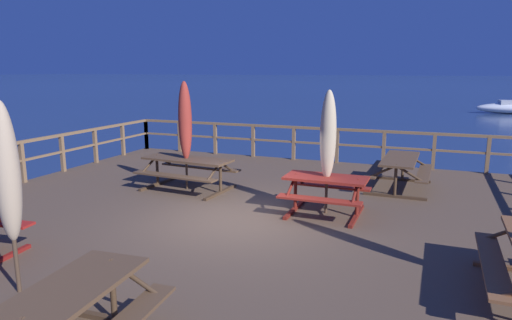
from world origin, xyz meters
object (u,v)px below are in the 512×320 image
Objects in this scene: picnic_table_mid_centre at (400,166)px; picnic_table_back_left at (74,305)px; patio_umbrella_tall_back_right at (328,136)px; patio_umbrella_short_back at (185,121)px; patio_umbrella_tall_mid_right at (7,173)px; picnic_table_front_left at (188,166)px; picnic_table_mid_right at (326,187)px.

picnic_table_mid_centre is 1.25× the size of picnic_table_back_left.
picnic_table_mid_centre is at bearing 63.83° from patio_umbrella_tall_back_right.
patio_umbrella_short_back reaches higher than picnic_table_back_left.
patio_umbrella_tall_mid_right is at bearing -122.46° from patio_umbrella_tall_back_right.
patio_umbrella_tall_back_right reaches higher than picnic_table_front_left.
patio_umbrella_short_back is at bearing 110.02° from picnic_table_back_left.
picnic_table_mid_right is 0.63× the size of patio_umbrella_short_back.
picnic_table_back_left is 2.12m from patio_umbrella_tall_mid_right.
patio_umbrella_tall_mid_right is at bearing -120.36° from picnic_table_mid_centre.
patio_umbrella_tall_mid_right is 0.97× the size of patio_umbrella_short_back.
picnic_table_front_left is at bearing 95.61° from patio_umbrella_tall_mid_right.
patio_umbrella_short_back is (-0.03, 0.01, 1.09)m from picnic_table_front_left.
picnic_table_mid_right and picnic_table_mid_centre have the same top height.
patio_umbrella_tall_mid_right is (-3.01, -4.73, 0.01)m from patio_umbrella_tall_back_right.
picnic_table_back_left is (-2.58, -8.04, -0.01)m from picnic_table_mid_centre.
patio_umbrella_short_back is (-0.56, 5.36, 0.06)m from patio_umbrella_tall_mid_right.
picnic_table_mid_right is 0.71× the size of picnic_table_front_left.
patio_umbrella_short_back reaches higher than patio_umbrella_tall_mid_right.
patio_umbrella_short_back is at bearing 169.99° from patio_umbrella_tall_back_right.
picnic_table_mid_centre is 0.86× the size of patio_umbrella_tall_mid_right.
picnic_table_mid_centre is 5.29m from patio_umbrella_short_back.
patio_umbrella_tall_back_right is (0.00, 0.06, 1.03)m from picnic_table_mid_right.
patio_umbrella_tall_mid_right is (0.53, -5.35, 1.03)m from picnic_table_front_left.
picnic_table_back_left is 0.68× the size of patio_umbrella_tall_mid_right.
patio_umbrella_tall_back_right is at bearing 76.40° from picnic_table_back_left.
picnic_table_front_left is 0.89× the size of patio_umbrella_short_back.
picnic_table_front_left is at bearing 109.77° from picnic_table_back_left.
patio_umbrella_short_back reaches higher than picnic_table_mid_right.
picnic_table_mid_centre and picnic_table_back_left have the same top height.
patio_umbrella_short_back is (-3.57, 0.69, 1.10)m from picnic_table_mid_right.
patio_umbrella_tall_back_right is at bearing -10.01° from patio_umbrella_short_back.
patio_umbrella_short_back is (-4.81, -1.90, 1.09)m from picnic_table_mid_centre.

